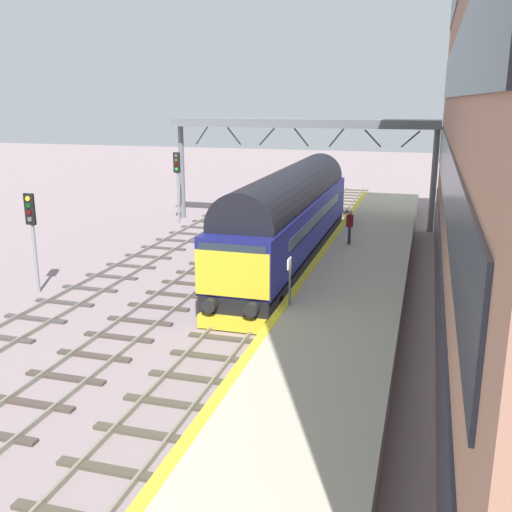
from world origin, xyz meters
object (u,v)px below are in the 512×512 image
Objects in this scene: signal_post_far at (177,177)px; waiting_passenger at (350,224)px; signal_post_mid at (32,228)px; platform_number_sign at (290,274)px; diesel_locomotive at (290,215)px.

signal_post_far reaches higher than waiting_passenger.
platform_number_sign is (10.99, -1.39, -0.60)m from signal_post_mid.
diesel_locomotive is at bearing -40.20° from signal_post_far.
diesel_locomotive is 11.40m from signal_post_mid.
signal_post_far is 2.77× the size of platform_number_sign.
diesel_locomotive is 8.53m from platform_number_sign.
waiting_passenger is at bearing -29.19° from signal_post_far.
signal_post_mid is at bearing -90.00° from signal_post_far.
diesel_locomotive is at bearing 103.03° from platform_number_sign.
platform_number_sign is 9.42m from waiting_passenger.
waiting_passenger is at bearing 21.95° from diesel_locomotive.
platform_number_sign is (10.99, -15.96, -0.85)m from signal_post_far.
signal_post_mid is at bearing 172.81° from platform_number_sign.
platform_number_sign is at bearing 172.33° from waiting_passenger.
platform_number_sign is 1.00× the size of waiting_passenger.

